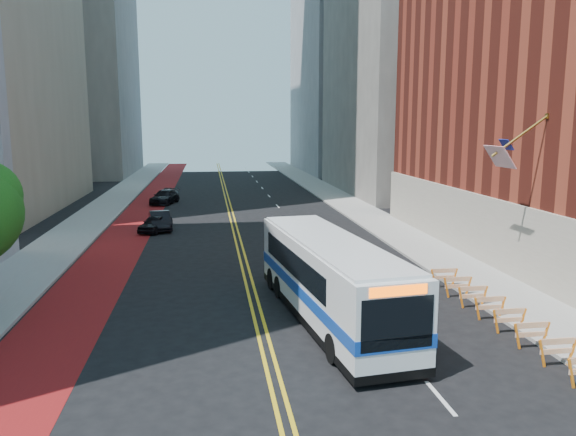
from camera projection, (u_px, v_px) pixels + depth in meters
The scene contains 14 objects.
ground at pixel (274, 378), 18.17m from camera, with size 160.00×160.00×0.00m, color black.
sidewalk_left at pixel (86, 224), 45.78m from camera, with size 4.00×140.00×0.15m, color gray.
sidewalk_right at pixel (370, 217), 49.11m from camera, with size 4.00×140.00×0.15m, color gray.
bus_lane_paint at pixel (135, 223), 46.33m from camera, with size 3.60×140.00×0.01m, color maroon.
center_line_inner at pixel (231, 221), 47.43m from camera, with size 0.14×140.00×0.01m, color gold.
center_line_outer at pixel (235, 221), 47.48m from camera, with size 0.14×140.00×0.01m, color gold.
lane_dashes at pixel (278, 206), 55.93m from camera, with size 0.14×98.20×0.01m.
midrise_right_near at pixel (422, 20), 64.88m from camera, with size 18.00×26.00×40.00m, color slate.
midrise_right_far at pixel (362, 5), 93.05m from camera, with size 20.00×28.00×55.00m, color gray.
construction_barriers at pixel (499, 310), 22.73m from camera, with size 1.42×10.91×1.00m.
transit_bus at pixel (329, 278), 23.33m from camera, with size 4.27×12.90×3.48m.
car_a at pixel (155, 223), 42.68m from camera, with size 1.51×3.76×1.28m, color black.
car_b at pixel (160, 221), 43.49m from camera, with size 1.49×4.27×1.41m, color black.
car_c at pixel (165, 197), 57.55m from camera, with size 1.97×4.86×1.41m, color black.
Camera 1 is at (-1.96, -16.94, 8.16)m, focal length 35.00 mm.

